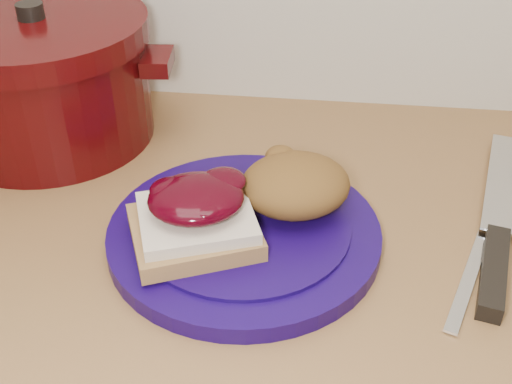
# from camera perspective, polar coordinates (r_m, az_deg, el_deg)

# --- Properties ---
(plate) EXTENTS (0.35, 0.35, 0.02)m
(plate) POSITION_cam_1_polar(r_m,az_deg,el_deg) (0.67, -1.06, -3.77)
(plate) COLOR #130443
(plate) RESTS_ON wood_countertop
(sandwich) EXTENTS (0.15, 0.14, 0.06)m
(sandwich) POSITION_cam_1_polar(r_m,az_deg,el_deg) (0.63, -5.41, -2.15)
(sandwich) COLOR olive
(sandwich) RESTS_ON plate
(stuffing_mound) EXTENTS (0.14, 0.13, 0.06)m
(stuffing_mound) POSITION_cam_1_polar(r_m,az_deg,el_deg) (0.67, 3.52, 0.63)
(stuffing_mound) COLOR brown
(stuffing_mound) RESTS_ON plate
(chef_knife) EXTENTS (0.11, 0.33, 0.02)m
(chef_knife) POSITION_cam_1_polar(r_m,az_deg,el_deg) (0.70, 20.61, -4.29)
(chef_knife) COLOR black
(chef_knife) RESTS_ON wood_countertop
(butter_knife) EXTENTS (0.07, 0.16, 0.00)m
(butter_knife) POSITION_cam_1_polar(r_m,az_deg,el_deg) (0.66, 18.48, -7.04)
(butter_knife) COLOR silver
(butter_knife) RESTS_ON wood_countertop
(dutch_oven) EXTENTS (0.33, 0.30, 0.18)m
(dutch_oven) POSITION_cam_1_polar(r_m,az_deg,el_deg) (0.86, -18.32, 9.57)
(dutch_oven) COLOR #350506
(dutch_oven) RESTS_ON wood_countertop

